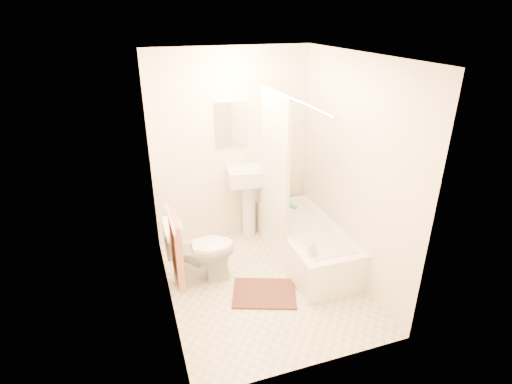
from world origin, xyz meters
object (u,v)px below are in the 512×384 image
object	(u,v)px
sink	(249,199)
toilet	(200,250)
bath_mat	(264,293)
soap_bottle	(312,247)
bathtub	(306,242)

from	to	relation	value
sink	toilet	bearing A→B (deg)	-130.01
bath_mat	soap_bottle	xyz separation A→B (m)	(0.49, -0.09, 0.52)
sink	bathtub	world-z (taller)	sink
toilet	sink	size ratio (longest dim) A/B	0.72
bathtub	bath_mat	distance (m)	0.88
soap_bottle	bath_mat	bearing A→B (deg)	169.68
toilet	bathtub	size ratio (longest dim) A/B	0.48
bathtub	soap_bottle	xyz separation A→B (m)	(-0.22, -0.57, 0.31)
toilet	bath_mat	bearing A→B (deg)	-128.41
toilet	bath_mat	size ratio (longest dim) A/B	1.14
sink	bathtub	bearing A→B (deg)	-51.52
bathtub	bath_mat	xyz separation A→B (m)	(-0.71, -0.48, -0.21)
toilet	soap_bottle	xyz separation A→B (m)	(1.06, -0.57, 0.16)
bath_mat	toilet	bearing A→B (deg)	139.82
sink	soap_bottle	size ratio (longest dim) A/B	5.93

